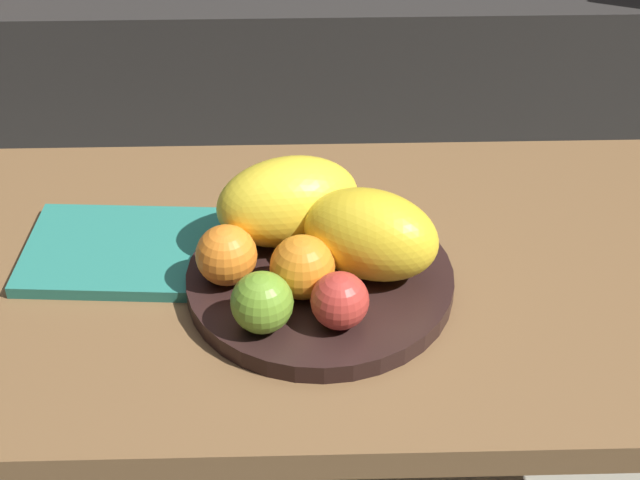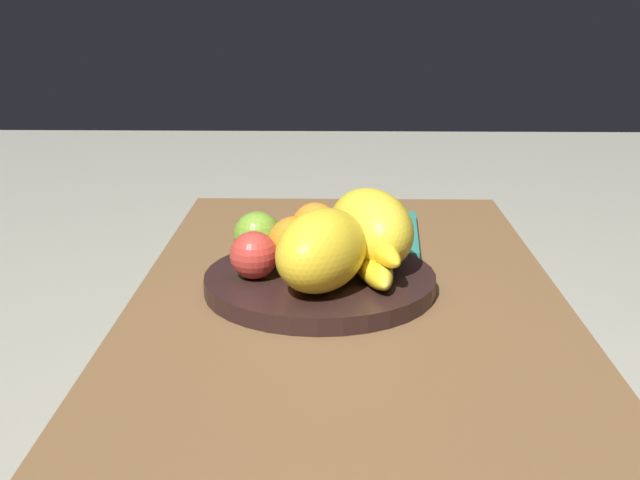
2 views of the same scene
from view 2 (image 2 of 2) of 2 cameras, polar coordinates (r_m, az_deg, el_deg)
name	(u,v)px [view 2 (image 2 of 2)]	position (r m, az deg, el deg)	size (l,w,h in m)	color
coffee_table	(348,335)	(1.13, 1.97, -6.70)	(1.15, 0.60, 0.44)	brown
fruit_bowl	(320,282)	(1.16, 0.00, -2.96)	(0.33, 0.33, 0.03)	black
melon_large_front	(322,250)	(1.08, 0.12, -0.72)	(0.17, 0.11, 0.11)	yellow
melon_smaller_beside	(371,228)	(1.17, 3.60, 0.83)	(0.18, 0.11, 0.11)	yellow
orange_front	(295,243)	(1.16, -1.79, -0.21)	(0.08, 0.08, 0.08)	orange
orange_left	(315,226)	(1.25, -0.34, 0.96)	(0.07, 0.07, 0.07)	orange
apple_front	(254,255)	(1.13, -4.68, -1.07)	(0.07, 0.07, 0.07)	red
apple_left	(257,235)	(1.21, -4.43, 0.33)	(0.07, 0.07, 0.07)	#6E9F2C
banana_bunch	(376,261)	(1.12, 3.93, -1.51)	(0.16, 0.09, 0.06)	yellow
magazine	(365,234)	(1.40, 3.17, 0.44)	(0.25, 0.18, 0.02)	#2B7F6F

